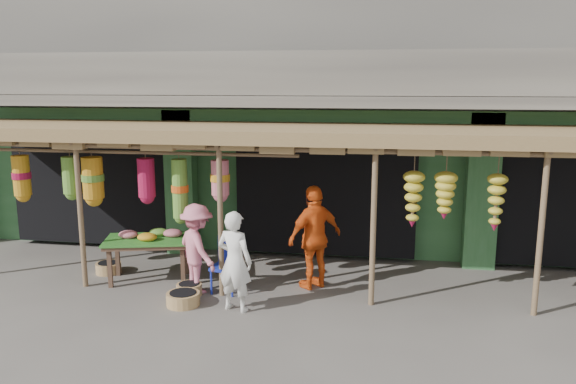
% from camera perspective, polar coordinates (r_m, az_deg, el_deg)
% --- Properties ---
extents(ground, '(80.00, 80.00, 0.00)m').
position_cam_1_polar(ground, '(9.63, 2.40, -10.51)').
color(ground, '#514C47').
rests_on(ground, ground).
extents(building, '(16.40, 6.80, 7.00)m').
position_cam_1_polar(building, '(13.80, 5.07, 10.32)').
color(building, gray).
rests_on(building, ground).
extents(awning, '(14.00, 2.70, 2.79)m').
position_cam_1_polar(awning, '(9.82, 2.30, 5.43)').
color(awning, brown).
rests_on(awning, ground).
extents(flower_table, '(1.70, 1.24, 0.92)m').
position_cam_1_polar(flower_table, '(10.45, -13.89, -4.82)').
color(flower_table, '#4E3728').
rests_on(flower_table, ground).
extents(blue_chair, '(0.49, 0.50, 0.93)m').
position_cam_1_polar(blue_chair, '(9.78, -6.16, -7.01)').
color(blue_chair, '#1928A8').
rests_on(blue_chair, ground).
extents(basket_left, '(0.62, 0.62, 0.20)m').
position_cam_1_polar(basket_left, '(11.22, -17.77, -7.34)').
color(basket_left, olive).
rests_on(basket_left, ground).
extents(basket_mid, '(0.70, 0.70, 0.21)m').
position_cam_1_polar(basket_mid, '(9.38, -10.61, -10.63)').
color(basket_mid, brown).
rests_on(basket_mid, ground).
extents(basket_right, '(0.56, 0.56, 0.20)m').
position_cam_1_polar(basket_right, '(9.78, -10.00, -9.72)').
color(basket_right, '#946C45').
rests_on(basket_right, ground).
extents(person_front, '(0.67, 0.53, 1.61)m').
position_cam_1_polar(person_front, '(8.84, -5.43, -7.02)').
color(person_front, white).
rests_on(person_front, ground).
extents(person_vendor, '(1.08, 1.05, 1.82)m').
position_cam_1_polar(person_vendor, '(9.75, 2.76, -4.60)').
color(person_vendor, '#E05315').
rests_on(person_vendor, ground).
extents(person_shopper, '(1.11, 1.11, 1.54)m').
position_cam_1_polar(person_shopper, '(9.69, -9.21, -5.69)').
color(person_shopper, '#DB7488').
rests_on(person_shopper, ground).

